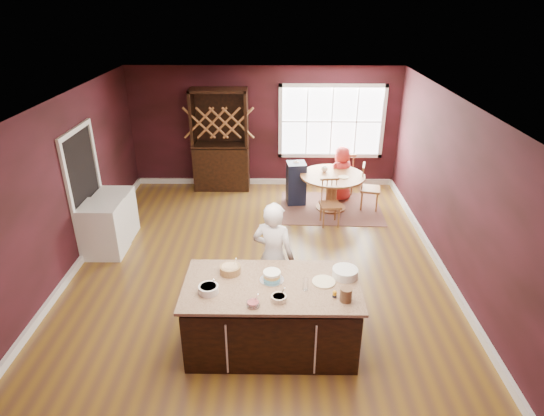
{
  "coord_description": "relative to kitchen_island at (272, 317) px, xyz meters",
  "views": [
    {
      "loc": [
        0.3,
        -6.48,
        4.1
      ],
      "look_at": [
        0.22,
        -0.08,
        1.05
      ],
      "focal_mm": 30.0,
      "sensor_mm": 36.0,
      "label": 1
    }
  ],
  "objects": [
    {
      "name": "bowl_pink",
      "position": [
        -0.2,
        -0.41,
        0.51
      ],
      "size": [
        0.16,
        0.16,
        0.06
      ],
      "primitive_type": "cylinder",
      "color": "silver",
      "rests_on": "kitchen_island"
    },
    {
      "name": "dryer",
      "position": [
        -2.88,
        2.87,
        0.0
      ],
      "size": [
        0.61,
        0.59,
        0.88
      ],
      "primitive_type": "cube",
      "color": "silver",
      "rests_on": "ground"
    },
    {
      "name": "high_chair",
      "position": [
        0.46,
        4.35,
        0.03
      ],
      "size": [
        0.43,
        0.43,
        0.95
      ],
      "primitive_type": null,
      "rotation": [
        0.0,
        0.0,
        0.13
      ],
      "color": "black",
      "rests_on": "ground"
    },
    {
      "name": "seated_woman",
      "position": [
        1.43,
        4.56,
        0.16
      ],
      "size": [
        0.69,
        0.6,
        1.19
      ],
      "primitive_type": "imported",
      "rotation": [
        0.0,
        0.0,
        3.61
      ],
      "color": "red",
      "rests_on": "ground"
    },
    {
      "name": "hutch",
      "position": [
        -1.2,
        5.17,
        0.69
      ],
      "size": [
        1.23,
        0.51,
        2.26
      ],
      "primitive_type": "cube",
      "color": "black",
      "rests_on": "ground"
    },
    {
      "name": "window",
      "position": [
        1.26,
        5.42,
        1.06
      ],
      "size": [
        2.36,
        0.1,
        1.66
      ],
      "primitive_type": null,
      "color": "white",
      "rests_on": "room_shell"
    },
    {
      "name": "table_cup",
      "position": [
        1.03,
        4.27,
        0.36
      ],
      "size": [
        0.16,
        0.16,
        0.1
      ],
      "primitive_type": "imported",
      "rotation": [
        0.0,
        0.0,
        -0.25
      ],
      "color": "white",
      "rests_on": "dining_table"
    },
    {
      "name": "drinking_glass",
      "position": [
        0.4,
        -0.09,
        0.56
      ],
      "size": [
        0.08,
        0.08,
        0.15
      ],
      "primitive_type": "cylinder",
      "color": "silver",
      "rests_on": "kitchen_island"
    },
    {
      "name": "chair_south",
      "position": [
        1.08,
        3.36,
        0.02
      ],
      "size": [
        0.42,
        0.4,
        0.92
      ],
      "primitive_type": null,
      "rotation": [
        0.0,
        0.0,
        0.1
      ],
      "color": "brown",
      "rests_on": "ground"
    },
    {
      "name": "toddler",
      "position": [
        0.43,
        4.44,
        0.37
      ],
      "size": [
        0.18,
        0.14,
        0.26
      ],
      "primitive_type": null,
      "color": "#8CA5BF",
      "rests_on": "high_chair"
    },
    {
      "name": "layer_cake",
      "position": [
        0.0,
        0.09,
        0.54
      ],
      "size": [
        0.3,
        0.3,
        0.12
      ],
      "primitive_type": null,
      "color": "white",
      "rests_on": "kitchen_island"
    },
    {
      "name": "dining_table",
      "position": [
        1.18,
        4.09,
        0.1
      ],
      "size": [
        1.32,
        1.32,
        0.75
      ],
      "color": "brown",
      "rests_on": "ground"
    },
    {
      "name": "chair_north",
      "position": [
        1.53,
        4.89,
        0.05
      ],
      "size": [
        0.46,
        0.45,
        0.98
      ],
      "primitive_type": null,
      "rotation": [
        0.0,
        0.0,
        3.29
      ],
      "color": "olive",
      "rests_on": "ground"
    },
    {
      "name": "chair_east",
      "position": [
        1.98,
        4.1,
        0.04
      ],
      "size": [
        0.46,
        0.48,
        0.97
      ],
      "primitive_type": null,
      "rotation": [
        0.0,
        0.0,
        1.35
      ],
      "color": "#995C2E",
      "rests_on": "ground"
    },
    {
      "name": "table_plate",
      "position": [
        1.39,
        3.95,
        0.32
      ],
      "size": [
        0.21,
        0.21,
        0.02
      ],
      "primitive_type": "cylinder",
      "color": "beige",
      "rests_on": "dining_table"
    },
    {
      "name": "bowl_blue",
      "position": [
        -0.73,
        -0.16,
        0.53
      ],
      "size": [
        0.24,
        0.24,
        0.09
      ],
      "primitive_type": "cylinder",
      "color": "white",
      "rests_on": "kitchen_island"
    },
    {
      "name": "bowl_yellow",
      "position": [
        -0.52,
        0.25,
        0.53
      ],
      "size": [
        0.26,
        0.26,
        0.1
      ],
      "primitive_type": "cylinder",
      "color": "olive",
      "rests_on": "kitchen_island"
    },
    {
      "name": "washer",
      "position": [
        -2.88,
        2.23,
        0.02
      ],
      "size": [
        0.63,
        0.61,
        0.92
      ],
      "primitive_type": "cube",
      "color": "white",
      "rests_on": "ground"
    },
    {
      "name": "stoneware_crock",
      "position": [
        0.85,
        -0.3,
        0.56
      ],
      "size": [
        0.14,
        0.14,
        0.16
      ],
      "primitive_type": "cylinder",
      "color": "brown",
      "rests_on": "kitchen_island"
    },
    {
      "name": "rug",
      "position": [
        1.18,
        4.09,
        -0.43
      ],
      "size": [
        2.13,
        1.68,
        0.01
      ],
      "primitive_type": "cube",
      "rotation": [
        0.0,
        0.0,
        -0.03
      ],
      "color": "brown",
      "rests_on": "ground"
    },
    {
      "name": "dinner_plate",
      "position": [
        0.63,
        0.05,
        0.49
      ],
      "size": [
        0.28,
        0.28,
        0.02
      ],
      "primitive_type": "cylinder",
      "color": "#FCE4BD",
      "rests_on": "kitchen_island"
    },
    {
      "name": "kitchen_island",
      "position": [
        0.0,
        0.0,
        0.0
      ],
      "size": [
        2.13,
        1.12,
        0.92
      ],
      "color": "black",
      "rests_on": "ground"
    },
    {
      "name": "white_tub",
      "position": [
        0.9,
        0.19,
        0.54
      ],
      "size": [
        0.32,
        0.32,
        0.11
      ],
      "primitive_type": "cylinder",
      "color": "silver",
      "rests_on": "kitchen_island"
    },
    {
      "name": "toy_figurine",
      "position": [
        0.73,
        -0.24,
        0.52
      ],
      "size": [
        0.05,
        0.05,
        0.09
      ],
      "primitive_type": null,
      "color": "gold",
      "rests_on": "kitchen_island"
    },
    {
      "name": "baker",
      "position": [
        0.02,
        0.81,
        0.38
      ],
      "size": [
        0.69,
        0.57,
        1.63
      ],
      "primitive_type": "imported",
      "rotation": [
        0.0,
        0.0,
        2.8
      ],
      "color": "white",
      "rests_on": "ground"
    },
    {
      "name": "bowl_olive",
      "position": [
        0.09,
        -0.31,
        0.51
      ],
      "size": [
        0.18,
        0.18,
        0.07
      ],
      "primitive_type": "cylinder",
      "color": "beige",
      "rests_on": "kitchen_island"
    },
    {
      "name": "doorway",
      "position": [
        -3.21,
        2.55,
        0.59
      ],
      "size": [
        0.08,
        1.26,
        2.13
      ],
      "primitive_type": null,
      "color": "white",
      "rests_on": "room_shell"
    },
    {
      "name": "room_shell",
      "position": [
        -0.24,
        1.95,
        0.91
      ],
      "size": [
        7.0,
        7.0,
        7.0
      ],
      "color": "brown",
      "rests_on": "ground"
    }
  ]
}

